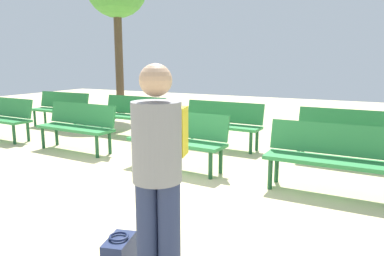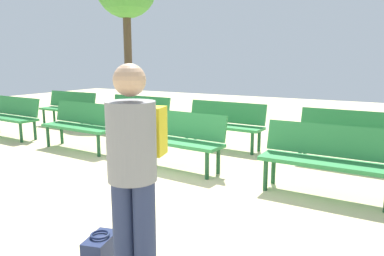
% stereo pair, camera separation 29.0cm
% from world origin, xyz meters
% --- Properties ---
extents(ground_plane, '(26.24, 26.24, 0.00)m').
position_xyz_m(ground_plane, '(0.00, 0.00, 0.00)').
color(ground_plane, beige).
extents(bench_r0_c0, '(1.62, 0.55, 0.87)m').
position_xyz_m(bench_r0_c0, '(-4.40, 1.70, 0.50)').
color(bench_r0_c0, '#2D8442').
rests_on(bench_r0_c0, ground_plane).
extents(bench_r0_c1, '(1.62, 0.55, 0.87)m').
position_xyz_m(bench_r0_c1, '(-2.21, 1.67, 0.50)').
color(bench_r0_c1, '#2D8442').
rests_on(bench_r0_c1, ground_plane).
extents(bench_r0_c2, '(1.63, 0.58, 0.87)m').
position_xyz_m(bench_r0_c2, '(0.02, 1.54, 0.50)').
color(bench_r0_c2, '#2D8442').
rests_on(bench_r0_c2, ground_plane).
extents(bench_r0_c3, '(1.60, 0.49, 0.87)m').
position_xyz_m(bench_r0_c3, '(2.27, 1.48, 0.50)').
color(bench_r0_c3, '#2D8442').
rests_on(bench_r0_c3, ground_plane).
extents(bench_r1_c0, '(1.61, 0.50, 0.87)m').
position_xyz_m(bench_r1_c0, '(-4.36, 3.28, 0.50)').
color(bench_r1_c0, '#2D8442').
rests_on(bench_r1_c0, ground_plane).
extents(bench_r1_c1, '(1.62, 0.54, 0.87)m').
position_xyz_m(bench_r1_c1, '(-2.13, 3.26, 0.50)').
color(bench_r1_c1, '#2D8442').
rests_on(bench_r1_c1, ground_plane).
extents(bench_r1_c2, '(1.62, 0.54, 0.87)m').
position_xyz_m(bench_r1_c2, '(0.07, 3.15, 0.50)').
color(bench_r1_c2, '#2D8442').
rests_on(bench_r1_c2, ground_plane).
extents(bench_r1_c3, '(1.61, 0.52, 0.87)m').
position_xyz_m(bench_r1_c3, '(2.32, 3.06, 0.50)').
color(bench_r1_c3, '#2D8442').
rests_on(bench_r1_c3, ground_plane).
extents(visitor_with_backpack, '(0.43, 0.58, 1.65)m').
position_xyz_m(visitor_with_backpack, '(1.44, -1.23, 0.94)').
color(visitor_with_backpack, navy).
rests_on(visitor_with_backpack, ground_plane).
extents(handbag, '(0.26, 0.36, 0.29)m').
position_xyz_m(handbag, '(1.00, -1.15, 0.13)').
color(handbag, '#192347').
rests_on(handbag, ground_plane).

